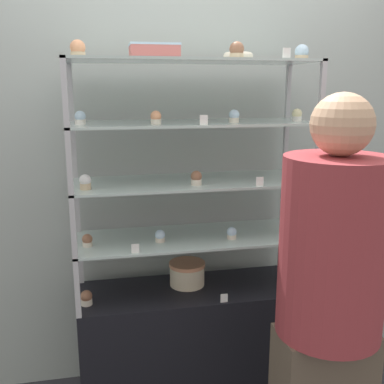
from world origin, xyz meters
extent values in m
cube|color=#A8B2AD|center=(0.00, 0.35, 1.30)|extent=(8.00, 0.05, 2.60)
cube|color=black|center=(0.00, 0.00, 0.33)|extent=(1.17, 0.41, 0.67)
cube|color=#B7B7BC|center=(-0.57, 0.19, 0.81)|extent=(0.02, 0.02, 0.29)
cube|color=#B7B7BC|center=(0.57, 0.19, 0.81)|extent=(0.02, 0.02, 0.29)
cube|color=#B7B7BC|center=(-0.57, -0.19, 0.81)|extent=(0.02, 0.02, 0.29)
cube|color=#B7B7BC|center=(0.57, -0.19, 0.81)|extent=(0.02, 0.02, 0.29)
cube|color=#B2C6C1|center=(0.00, 0.00, 0.95)|extent=(1.17, 0.41, 0.01)
cube|color=#B7B7BC|center=(-0.57, 0.19, 1.10)|extent=(0.02, 0.02, 0.29)
cube|color=#B7B7BC|center=(0.57, 0.19, 1.10)|extent=(0.02, 0.02, 0.29)
cube|color=#B7B7BC|center=(-0.57, -0.19, 1.10)|extent=(0.02, 0.02, 0.29)
cube|color=#B7B7BC|center=(0.57, -0.19, 1.10)|extent=(0.02, 0.02, 0.29)
cube|color=#B2C6C1|center=(0.00, 0.00, 1.24)|extent=(1.17, 0.41, 0.01)
cube|color=#B7B7BC|center=(-0.57, 0.19, 1.39)|extent=(0.02, 0.02, 0.29)
cube|color=#B7B7BC|center=(0.57, 0.19, 1.39)|extent=(0.02, 0.02, 0.29)
cube|color=#B7B7BC|center=(-0.57, -0.19, 1.39)|extent=(0.02, 0.02, 0.29)
cube|color=#B7B7BC|center=(0.57, -0.19, 1.39)|extent=(0.02, 0.02, 0.29)
cube|color=#B2C6C1|center=(0.00, 0.00, 1.53)|extent=(1.17, 0.41, 0.01)
cube|color=#B7B7BC|center=(-0.57, 0.19, 1.68)|extent=(0.02, 0.02, 0.29)
cube|color=#B7B7BC|center=(0.57, 0.19, 1.68)|extent=(0.02, 0.02, 0.29)
cube|color=#B7B7BC|center=(-0.57, -0.19, 1.68)|extent=(0.02, 0.02, 0.29)
cube|color=#B7B7BC|center=(0.57, -0.19, 1.68)|extent=(0.02, 0.02, 0.29)
cube|color=#B2C6C1|center=(0.00, 0.00, 1.82)|extent=(1.17, 0.41, 0.01)
cylinder|color=beige|center=(-0.02, 0.05, 0.72)|extent=(0.18, 0.18, 0.11)
cylinder|color=#E5996B|center=(-0.02, 0.05, 0.78)|extent=(0.19, 0.19, 0.02)
cube|color=#C66660|center=(-0.18, 0.01, 1.85)|extent=(0.22, 0.15, 0.06)
cube|color=silver|center=(-0.18, 0.01, 1.89)|extent=(0.23, 0.15, 0.01)
cylinder|color=beige|center=(-0.54, -0.07, 0.68)|extent=(0.05, 0.05, 0.03)
sphere|color=#8C5B42|center=(-0.54, -0.07, 0.71)|extent=(0.06, 0.06, 0.06)
cylinder|color=beige|center=(0.54, -0.03, 0.68)|extent=(0.05, 0.05, 0.03)
sphere|color=white|center=(0.54, -0.03, 0.71)|extent=(0.06, 0.06, 0.06)
cube|color=white|center=(0.12, -0.19, 0.69)|extent=(0.04, 0.00, 0.04)
cylinder|color=beige|center=(-0.52, -0.05, 0.97)|extent=(0.05, 0.05, 0.02)
sphere|color=#8C5B42|center=(-0.52, -0.05, 0.99)|extent=(0.05, 0.05, 0.05)
cylinder|color=beige|center=(-0.17, -0.05, 0.97)|extent=(0.05, 0.05, 0.02)
sphere|color=silver|center=(-0.17, -0.05, 0.99)|extent=(0.05, 0.05, 0.05)
cylinder|color=beige|center=(0.19, -0.08, 0.97)|extent=(0.05, 0.05, 0.02)
sphere|color=silver|center=(0.19, -0.08, 0.99)|extent=(0.05, 0.05, 0.05)
cylinder|color=white|center=(0.53, -0.06, 0.97)|extent=(0.05, 0.05, 0.02)
sphere|color=#8C5B42|center=(0.53, -0.06, 0.99)|extent=(0.05, 0.05, 0.05)
cube|color=white|center=(-0.30, -0.19, 0.98)|extent=(0.04, 0.00, 0.04)
cylinder|color=#CCB28C|center=(-0.51, -0.09, 1.26)|extent=(0.05, 0.05, 0.03)
sphere|color=white|center=(-0.51, -0.09, 1.29)|extent=(0.05, 0.05, 0.05)
cylinder|color=beige|center=(0.00, -0.10, 1.26)|extent=(0.05, 0.05, 0.03)
sphere|color=#8C5B42|center=(0.00, -0.10, 1.29)|extent=(0.05, 0.05, 0.05)
cylinder|color=beige|center=(0.53, -0.05, 1.26)|extent=(0.05, 0.05, 0.03)
sphere|color=#8C5B42|center=(0.53, -0.05, 1.29)|extent=(0.05, 0.05, 0.05)
cube|color=white|center=(0.29, -0.19, 1.27)|extent=(0.04, 0.00, 0.04)
cylinder|color=white|center=(-0.52, -0.04, 1.55)|extent=(0.05, 0.05, 0.02)
sphere|color=silver|center=(-0.52, -0.04, 1.57)|extent=(0.05, 0.05, 0.05)
cylinder|color=beige|center=(-0.19, -0.10, 1.55)|extent=(0.05, 0.05, 0.02)
sphere|color=#E5996B|center=(-0.19, -0.10, 1.57)|extent=(0.05, 0.05, 0.05)
cylinder|color=beige|center=(0.19, -0.07, 1.55)|extent=(0.05, 0.05, 0.02)
sphere|color=silver|center=(0.19, -0.07, 1.57)|extent=(0.05, 0.05, 0.05)
cylinder|color=white|center=(0.52, -0.04, 1.55)|extent=(0.05, 0.05, 0.02)
sphere|color=#F4EAB2|center=(0.52, -0.04, 1.57)|extent=(0.05, 0.05, 0.05)
cube|color=white|center=(0.02, -0.19, 1.56)|extent=(0.04, 0.00, 0.04)
cylinder|color=#CCB28C|center=(-0.52, -0.05, 1.84)|extent=(0.06, 0.06, 0.02)
sphere|color=#E5996B|center=(-0.52, -0.05, 1.87)|extent=(0.07, 0.07, 0.07)
cylinder|color=#CCB28C|center=(0.18, -0.11, 1.84)|extent=(0.06, 0.06, 0.02)
sphere|color=#8C5B42|center=(0.18, -0.11, 1.87)|extent=(0.07, 0.07, 0.07)
cylinder|color=#CCB28C|center=(0.53, -0.03, 1.84)|extent=(0.06, 0.06, 0.02)
sphere|color=silver|center=(0.53, -0.03, 1.87)|extent=(0.07, 0.07, 0.07)
cube|color=white|center=(0.39, -0.19, 1.85)|extent=(0.04, 0.00, 0.04)
torus|color=#EFE5CC|center=(0.24, 0.04, 1.84)|extent=(0.14, 0.14, 0.04)
cylinder|color=#993338|center=(0.38, -0.72, 1.12)|extent=(0.39, 0.39, 0.68)
sphere|color=tan|center=(0.38, -0.72, 1.57)|extent=(0.22, 0.22, 0.22)
camera|label=1|loc=(-0.44, -2.14, 1.70)|focal=42.00mm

